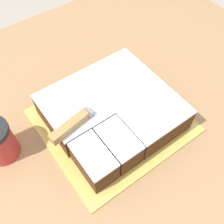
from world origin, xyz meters
TOP-DOWN VIEW (x-y plane):
  - ground_plane at (0.00, 0.00)m, footprint 8.00×8.00m
  - countertop at (0.00, 0.00)m, footprint 1.40×1.10m
  - cake_board at (0.02, -0.02)m, footprint 0.37×0.35m
  - cake at (0.02, -0.02)m, footprint 0.31×0.29m
  - knife at (-0.07, -0.02)m, footprint 0.29×0.07m

SIDE VIEW (x-z plane):
  - ground_plane at x=0.00m, z-range 0.00..0.00m
  - countertop at x=0.00m, z-range 0.00..0.90m
  - cake_board at x=0.02m, z-range 0.90..0.91m
  - cake at x=0.02m, z-range 0.91..0.98m
  - knife at x=-0.07m, z-range 0.98..1.00m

